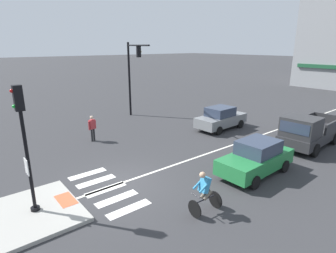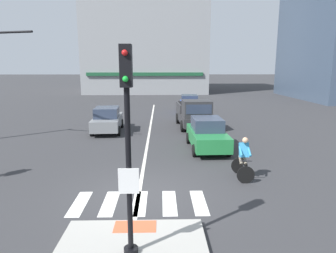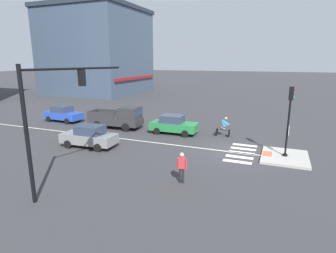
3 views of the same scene
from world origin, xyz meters
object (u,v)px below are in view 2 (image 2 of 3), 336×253
Objects in this scene: car_green_eastbound_mid at (207,134)px; cyclist at (243,157)px; pickup_truck_charcoal_eastbound_far at (194,114)px; car_grey_westbound_far at (107,120)px; car_blue_eastbound_distant at (189,104)px; signal_pole at (128,134)px.

cyclist is (0.74, -4.27, 0.06)m from car_green_eastbound_mid.
car_green_eastbound_mid is 0.80× the size of pickup_truck_charcoal_eastbound_far.
car_grey_westbound_far is 10.95m from cyclist.
cyclist is at bearing -88.36° from car_blue_eastbound_distant.
pickup_truck_charcoal_eastbound_far is (-0.37, -7.13, 0.17)m from car_blue_eastbound_distant.
pickup_truck_charcoal_eastbound_far is at bearing -92.94° from car_blue_eastbound_distant.
pickup_truck_charcoal_eastbound_far reaches higher than car_green_eastbound_mid.
pickup_truck_charcoal_eastbound_far is 9.71m from cyclist.
car_blue_eastbound_distant is 12.53m from car_green_eastbound_mid.
car_grey_westbound_far is 2.49× the size of cyclist.
signal_pole reaches higher than car_green_eastbound_mid.
car_blue_eastbound_distant is at bearing 91.64° from cyclist.
signal_pole reaches higher than car_grey_westbound_far.
car_green_eastbound_mid is at bearing 71.21° from signal_pole.
car_grey_westbound_far is 5.92m from pickup_truck_charcoal_eastbound_far.
cyclist is (0.85, -9.67, -0.11)m from pickup_truck_charcoal_eastbound_far.
signal_pole is 2.71× the size of cyclist.
car_blue_eastbound_distant and car_green_eastbound_mid have the same top height.
pickup_truck_charcoal_eastbound_far is (2.98, 14.49, -1.91)m from signal_pole.
signal_pole is 13.94m from car_grey_westbound_far.
signal_pole is 1.08× the size of car_blue_eastbound_distant.
car_grey_westbound_far and car_green_eastbound_mid have the same top height.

